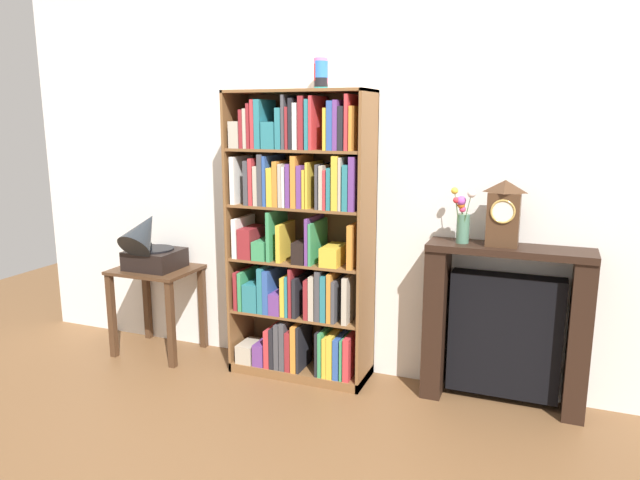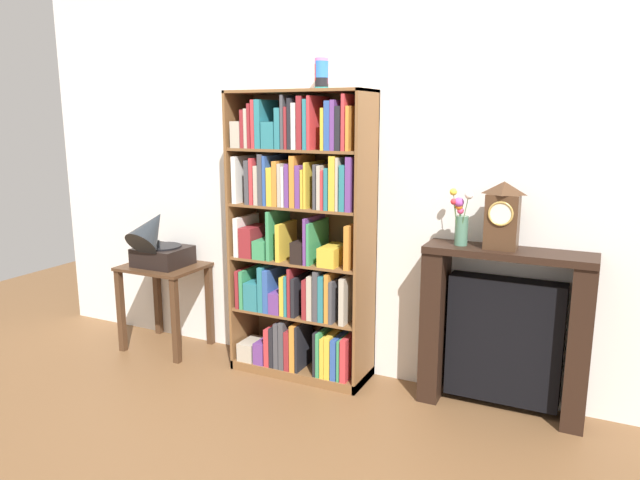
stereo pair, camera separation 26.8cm
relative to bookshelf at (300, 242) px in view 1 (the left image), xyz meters
The scene contains 9 objects.
ground_plane 0.90m from the bookshelf, 92.25° to the right, with size 7.67×6.40×0.02m, color brown.
wall_back 0.49m from the bookshelf, 69.04° to the left, with size 4.67×0.08×2.63m, color silver.
bookshelf is the anchor object (origin of this frame).
cup_stack 1.05m from the bookshelf, 27.91° to the left, with size 0.09×0.09×0.19m.
side_table_left 1.18m from the bookshelf, behind, with size 0.56×0.45×0.63m.
gramophone 1.11m from the bookshelf, behind, with size 0.35×0.45×0.47m.
fireplace_mantel 1.34m from the bookshelf, ahead, with size 0.92×0.26×0.96m.
mantel_clock 1.25m from the bookshelf, ahead, with size 0.18×0.13×0.37m.
flower_vase 1.03m from the bookshelf, ahead, with size 0.15×0.13×0.32m.
Camera 1 is at (1.47, -3.28, 1.68)m, focal length 32.98 mm.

